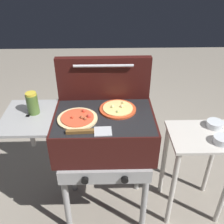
# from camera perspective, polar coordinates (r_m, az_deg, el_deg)

# --- Properties ---
(ground_plane) EXTENTS (8.00, 8.00, 0.00)m
(ground_plane) POSITION_cam_1_polar(r_m,az_deg,el_deg) (2.23, -1.37, -20.36)
(ground_plane) COLOR gray
(grill) EXTENTS (0.96, 0.53, 0.90)m
(grill) POSITION_cam_1_polar(r_m,az_deg,el_deg) (1.69, -2.18, -4.80)
(grill) COLOR #38110F
(grill) RESTS_ON ground_plane
(grill_lid_open) EXTENTS (0.63, 0.08, 0.30)m
(grill_lid_open) POSITION_cam_1_polar(r_m,az_deg,el_deg) (1.72, -1.86, 7.51)
(grill_lid_open) COLOR #38110F
(grill_lid_open) RESTS_ON grill
(pizza_cheese) EXTENTS (0.24, 0.24, 0.03)m
(pizza_cheese) POSITION_cam_1_polar(r_m,az_deg,el_deg) (1.65, 1.32, 0.74)
(pizza_cheese) COLOR #C64723
(pizza_cheese) RESTS_ON grill
(pizza_pepperoni) EXTENTS (0.25, 0.25, 0.04)m
(pizza_pepperoni) POSITION_cam_1_polar(r_m,az_deg,el_deg) (1.57, -7.63, -1.39)
(pizza_pepperoni) COLOR beige
(pizza_pepperoni) RESTS_ON grill
(sauce_jar) EXTENTS (0.07, 0.07, 0.14)m
(sauce_jar) POSITION_cam_1_polar(r_m,az_deg,el_deg) (1.67, -17.37, 1.88)
(sauce_jar) COLOR #4C6B2D
(sauce_jar) RESTS_ON grill
(spatula) EXTENTS (0.26, 0.09, 0.02)m
(spatula) POSITION_cam_1_polar(r_m,az_deg,el_deg) (1.46, -5.05, -4.36)
(spatula) COLOR #B7BABF
(spatula) RESTS_ON grill
(prep_table) EXTENTS (0.44, 0.36, 0.73)m
(prep_table) POSITION_cam_1_polar(r_m,az_deg,el_deg) (1.95, 18.46, -9.65)
(prep_table) COLOR beige
(prep_table) RESTS_ON ground_plane
(topping_bowl_near) EXTENTS (0.11, 0.11, 0.04)m
(topping_bowl_near) POSITION_cam_1_polar(r_m,az_deg,el_deg) (1.79, 23.33, -5.77)
(topping_bowl_near) COLOR silver
(topping_bowl_near) RESTS_ON prep_table
(topping_bowl_far) EXTENTS (0.11, 0.11, 0.04)m
(topping_bowl_far) POSITION_cam_1_polar(r_m,az_deg,el_deg) (1.93, 21.99, -2.59)
(topping_bowl_far) COLOR silver
(topping_bowl_far) RESTS_ON prep_table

